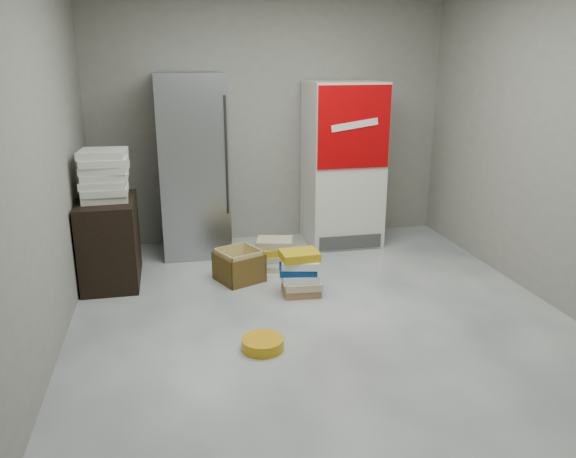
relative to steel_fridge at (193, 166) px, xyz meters
The scene contains 10 objects.
ground 2.50m from the steel_fridge, 67.10° to the right, with size 5.00×5.00×0.00m, color silver.
room_shell 2.46m from the steel_fridge, 67.10° to the right, with size 4.04×5.04×2.82m.
steel_fridge is the anchor object (origin of this frame).
coke_cooler 1.65m from the steel_fridge, ahead, with size 0.80×0.73×1.80m.
wood_shelf 1.23m from the steel_fridge, 138.69° to the right, with size 0.50×0.80×0.80m, color black.
supply_box_stack 1.10m from the steel_fridge, 138.32° to the right, with size 0.44×0.44×0.45m.
phonebook_stack_main 1.79m from the steel_fridge, 58.94° to the right, with size 0.39×0.32×0.40m.
phonebook_stack_side 1.29m from the steel_fridge, 44.00° to the right, with size 0.42×0.36×0.31m.
cardboard_box 1.30m from the steel_fridge, 70.02° to the right, with size 0.50×0.50×0.31m.
bucket_lid 2.51m from the steel_fridge, 81.54° to the right, with size 0.31×0.31×0.08m, color orange.
Camera 1 is at (-1.14, -3.81, 2.04)m, focal length 35.00 mm.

